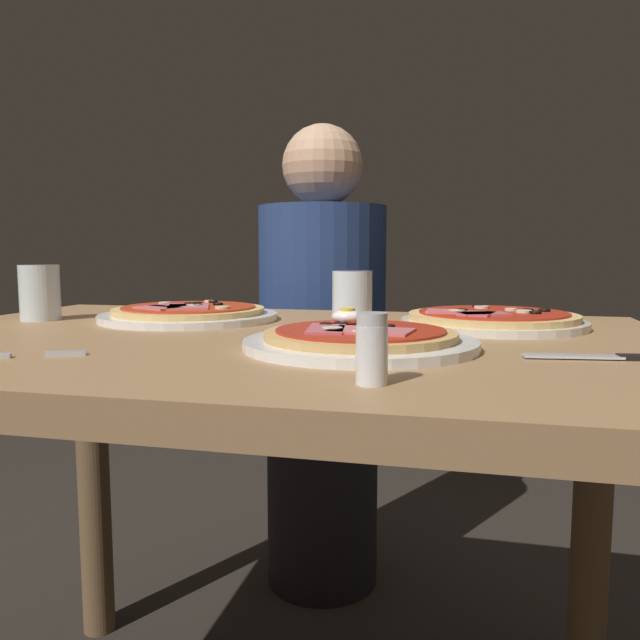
# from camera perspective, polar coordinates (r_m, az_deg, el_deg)

# --- Properties ---
(dining_table) EXTENTS (1.17, 0.80, 0.75)m
(dining_table) POSITION_cam_1_polar(r_m,az_deg,el_deg) (0.94, -5.03, -8.74)
(dining_table) COLOR #9E754C
(dining_table) RESTS_ON ground
(pizza_foreground) EXTENTS (0.30, 0.30, 0.05)m
(pizza_foreground) POSITION_cam_1_polar(r_m,az_deg,el_deg) (0.79, 3.65, -1.76)
(pizza_foreground) COLOR white
(pizza_foreground) RESTS_ON dining_table
(pizza_across_left) EXTENTS (0.31, 0.31, 0.03)m
(pizza_across_left) POSITION_cam_1_polar(r_m,az_deg,el_deg) (1.14, -11.86, 0.58)
(pizza_across_left) COLOR white
(pizza_across_left) RESTS_ON dining_table
(pizza_across_right) EXTENTS (0.30, 0.30, 0.03)m
(pizza_across_right) POSITION_cam_1_polar(r_m,az_deg,el_deg) (1.05, 15.43, 0.04)
(pizza_across_right) COLOR silver
(pizza_across_right) RESTS_ON dining_table
(water_glass_near) EXTENTS (0.06, 0.06, 0.09)m
(water_glass_near) POSITION_cam_1_polar(r_m,az_deg,el_deg) (1.01, 2.95, 1.59)
(water_glass_near) COLOR silver
(water_glass_near) RESTS_ON dining_table
(water_glass_far) EXTENTS (0.07, 0.07, 0.10)m
(water_glass_far) POSITION_cam_1_polar(r_m,az_deg,el_deg) (1.22, -24.15, 1.98)
(water_glass_far) COLOR silver
(water_glass_far) RESTS_ON dining_table
(fork) EXTENTS (0.15, 0.09, 0.00)m
(fork) POSITION_cam_1_polar(r_m,az_deg,el_deg) (0.81, -26.96, -2.94)
(fork) COLOR silver
(fork) RESTS_ON dining_table
(knife) EXTENTS (0.20, 0.04, 0.01)m
(knife) POSITION_cam_1_polar(r_m,az_deg,el_deg) (0.79, 25.96, -3.06)
(knife) COLOR silver
(knife) RESTS_ON dining_table
(salt_shaker) EXTENTS (0.03, 0.03, 0.07)m
(salt_shaker) POSITION_cam_1_polar(r_m,az_deg,el_deg) (0.58, 4.74, -2.68)
(salt_shaker) COLOR white
(salt_shaker) RESTS_ON dining_table
(diner_person) EXTENTS (0.32, 0.32, 1.18)m
(diner_person) POSITION_cam_1_polar(r_m,az_deg,el_deg) (1.61, 0.22, -4.72)
(diner_person) COLOR black
(diner_person) RESTS_ON ground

